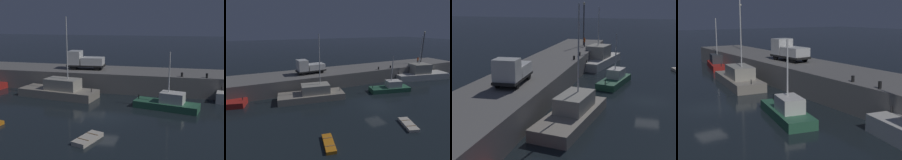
{
  "view_description": "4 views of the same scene",
  "coord_description": "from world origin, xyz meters",
  "views": [
    {
      "loc": [
        7.08,
        -26.71,
        9.67
      ],
      "look_at": [
        -0.97,
        7.3,
        2.34
      ],
      "focal_mm": 45.65,
      "sensor_mm": 36.0,
      "label": 1
    },
    {
      "loc": [
        -14.76,
        -19.17,
        10.96
      ],
      "look_at": [
        -2.28,
        8.57,
        1.93
      ],
      "focal_mm": 28.3,
      "sensor_mm": 36.0,
      "label": 2
    },
    {
      "loc": [
        -32.53,
        0.33,
        10.33
      ],
      "look_at": [
        -0.02,
        9.28,
        1.72
      ],
      "focal_mm": 49.8,
      "sensor_mm": 36.0,
      "label": 3
    },
    {
      "loc": [
        26.92,
        -9.28,
        8.18
      ],
      "look_at": [
        -0.36,
        8.82,
        1.61
      ],
      "focal_mm": 51.59,
      "sensor_mm": 36.0,
      "label": 4
    }
  ],
  "objects": [
    {
      "name": "fishing_boat_white",
      "position": [
        -7.67,
        6.38,
        0.89
      ],
      "size": [
        10.57,
        4.69,
        10.12
      ],
      "color": "gray",
      "rests_on": "ground"
    },
    {
      "name": "fishing_boat_blue",
      "position": [
        -21.38,
        8.99,
        0.82
      ],
      "size": [
        8.3,
        4.12,
        7.79
      ],
      "color": "red",
      "rests_on": "ground"
    },
    {
      "name": "lamp_post_west",
      "position": [
        -22.2,
        13.58,
        7.02
      ],
      "size": [
        0.44,
        0.44,
        7.42
      ],
      "color": "#38383D",
      "rests_on": "pier_quay"
    },
    {
      "name": "utility_truck",
      "position": [
        -6.36,
        12.58,
        3.92
      ],
      "size": [
        5.58,
        2.61,
        2.68
      ],
      "color": "black",
      "rests_on": "pier_quay"
    },
    {
      "name": "ground_plane",
      "position": [
        0.0,
        0.0,
        0.0
      ],
      "size": [
        320.0,
        320.0,
        0.0
      ],
      "primitive_type": "plane",
      "color": "black"
    },
    {
      "name": "fishing_boat_orange",
      "position": [
        6.13,
        4.26,
        0.68
      ],
      "size": [
        7.43,
        3.81,
        6.4
      ],
      "color": "#2D6647",
      "rests_on": "ground"
    },
    {
      "name": "bollard_west",
      "position": [
        7.57,
        9.97,
        2.91
      ],
      "size": [
        0.28,
        0.28,
        0.53
      ],
      "primitive_type": "cylinder",
      "color": "black",
      "rests_on": "pier_quay"
    },
    {
      "name": "bollard_central",
      "position": [
        10.59,
        9.87,
        2.93
      ],
      "size": [
        0.28,
        0.28,
        0.57
      ],
      "primitive_type": "cylinder",
      "color": "black",
      "rests_on": "pier_quay"
    },
    {
      "name": "pier_quay",
      "position": [
        0.0,
        12.98,
        1.32
      ],
      "size": [
        60.24,
        7.4,
        2.65
      ],
      "color": "slate",
      "rests_on": "ground"
    }
  ]
}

